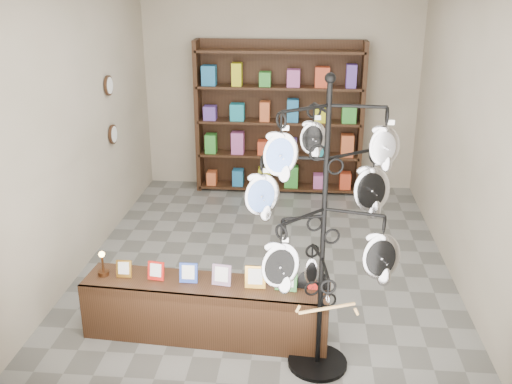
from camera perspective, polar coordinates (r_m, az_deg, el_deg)
ground at (r=6.56m, az=1.13°, el=-6.59°), size 5.00×5.00×0.00m
room_envelope at (r=5.95m, az=1.25°, el=9.47°), size 5.00×5.00×5.00m
display_tree at (r=4.27m, az=6.85°, el=-1.76°), size 1.26×1.25×2.40m
front_shelf at (r=5.14m, az=-4.99°, el=-11.59°), size 2.17×0.58×0.76m
back_shelving at (r=8.37m, az=2.30°, el=6.95°), size 2.42×0.36×2.20m
wall_clocks at (r=7.19m, az=-14.32°, el=7.93°), size 0.03×0.24×0.84m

